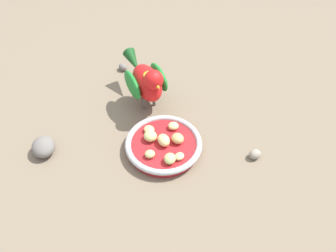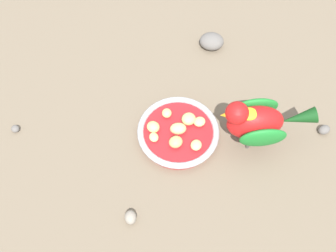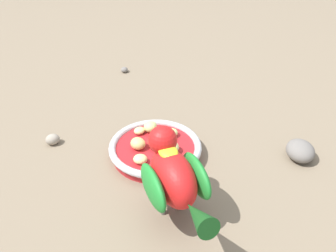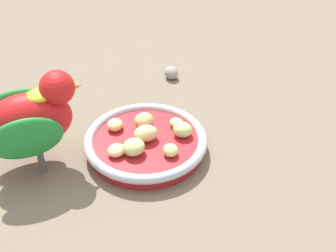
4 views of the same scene
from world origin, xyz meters
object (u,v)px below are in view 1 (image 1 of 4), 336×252
Objects in this scene: apple_piece_6 at (176,139)px; apple_piece_2 at (150,136)px; apple_piece_3 at (173,126)px; pebble_0 at (255,154)px; pebble_1 at (123,67)px; apple_piece_5 at (164,140)px; apple_piece_7 at (150,154)px; rock_large at (43,147)px; apple_piece_0 at (170,159)px; apple_piece_1 at (150,128)px; feeding_bowl at (164,145)px; apple_piece_4 at (179,156)px; parrot at (146,80)px.

apple_piece_2 is at bearing -74.17° from apple_piece_6.
apple_piece_3 is 0.91× the size of pebble_0.
pebble_0 is 1.05× the size of pebble_1.
apple_piece_3 is at bearing 179.79° from apple_piece_5.
apple_piece_7 reaches higher than pebble_1.
pebble_0 is at bearing 106.22° from apple_piece_6.
rock_large is at bearing -1.89° from pebble_1.
apple_piece_6 is at bearing 33.00° from apple_piece_3.
apple_piece_1 is (-0.07, -0.09, -0.00)m from apple_piece_0.
feeding_bowl reaches higher than pebble_0.
pebble_1 is (-0.24, -0.25, -0.01)m from feeding_bowl.
apple_piece_4 is at bearing 64.56° from feeding_bowl.
apple_piece_2 reaches higher than feeding_bowl.
feeding_bowl reaches higher than pebble_1.
apple_piece_3 reaches higher than apple_piece_1.
apple_piece_4 is at bearing 64.41° from apple_piece_5.
apple_piece_0 is at bearing 45.97° from pebble_1.
apple_piece_3 is 0.11m from apple_piece_7.
apple_piece_1 is at bearing -115.89° from apple_piece_4.
rock_large is 0.52m from pebble_0.
apple_piece_1 is (-0.02, -0.05, 0.01)m from feeding_bowl.
parrot reaches higher than pebble_0.
pebble_0 is (-0.01, 0.21, -0.02)m from apple_piece_3.
apple_piece_0 is 0.47× the size of rock_large.
apple_piece_1 is 0.89× the size of apple_piece_6.
parrot reaches higher than apple_piece_4.
apple_piece_1 is 1.15× the size of apple_piece_7.
apple_piece_0 is 0.80× the size of apple_piece_5.
rock_large is (0.19, -0.27, -0.01)m from apple_piece_3.
apple_piece_6 reaches higher than apple_piece_1.
apple_piece_3 reaches higher than pebble_0.
apple_piece_3 reaches higher than pebble_1.
apple_piece_3 is 0.86× the size of apple_piece_6.
apple_piece_2 is 1.05× the size of apple_piece_6.
apple_piece_7 is 0.13× the size of parrot.
feeding_bowl is 6.74× the size of apple_piece_1.
apple_piece_7 is at bearing 108.13° from rock_large.
pebble_1 is at bearing -137.57° from apple_piece_2.
apple_piece_5 is (0.02, 0.05, 0.00)m from apple_piece_1.
apple_piece_1 is 1.03× the size of apple_piece_3.
apple_piece_0 is 0.24m from parrot.
pebble_1 is (-0.22, -0.28, -0.02)m from apple_piece_6.
apple_piece_2 is 0.18× the size of parrot.
apple_piece_1 is at bearing -57.76° from apple_piece_3.
rock_large is at bearing -60.14° from apple_piece_2.
pebble_0 is at bearing 108.29° from feeding_bowl.
apple_piece_7 is at bearing -21.45° from parrot.
apple_piece_0 is 0.90× the size of apple_piece_2.
apple_piece_2 is 0.09m from apple_piece_4.
apple_piece_2 is 1.37× the size of apple_piece_7.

